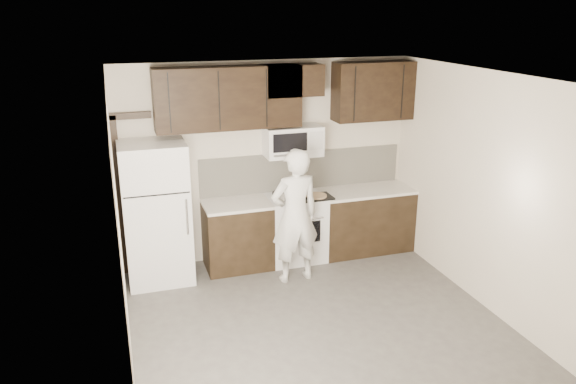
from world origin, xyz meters
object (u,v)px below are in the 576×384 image
microwave (293,141)px  person (295,216)px  stove (295,227)px  refrigerator (156,213)px

microwave → person: bearing=-106.1°
stove → microwave: microwave is taller
microwave → person: size_ratio=0.44×
person → microwave: bearing=-111.5°
stove → microwave: 1.20m
stove → person: (-0.20, -0.59, 0.40)m
stove → microwave: bearing=90.1°
refrigerator → person: (1.65, -0.54, -0.03)m
microwave → person: microwave is taller
microwave → person: (-0.20, -0.71, -0.78)m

